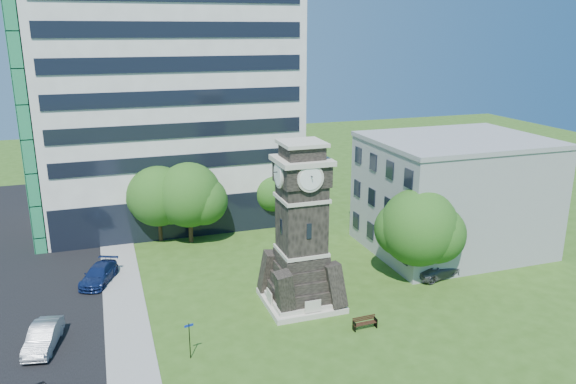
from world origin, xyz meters
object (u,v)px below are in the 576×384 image
object	(u,v)px
clock_tower	(301,236)
park_bench	(365,322)
street_sign	(189,337)
car_street_mid	(43,337)
car_east_lot	(439,267)
car_street_north	(99,274)

from	to	relation	value
clock_tower	park_bench	distance (m)	7.44
park_bench	street_sign	size ratio (longest dim) A/B	0.72
car_street_mid	car_east_lot	size ratio (longest dim) A/B	0.90
car_east_lot	car_street_north	bearing A→B (deg)	62.79
car_street_north	car_east_lot	distance (m)	27.71
car_street_mid	park_bench	xyz separation A→B (m)	(20.49, -4.47, -0.27)
clock_tower	park_bench	world-z (taller)	clock_tower
clock_tower	car_street_mid	distance (m)	18.26
car_street_mid	street_sign	xyz separation A→B (m)	(8.67, -4.24, 0.76)
car_street_mid	park_bench	size ratio (longest dim) A/B	2.63
car_street_north	park_bench	size ratio (longest dim) A/B	2.77
car_street_north	car_street_mid	bearing A→B (deg)	-88.91
car_street_mid	car_street_north	size ratio (longest dim) A/B	0.95
car_street_north	street_sign	bearing A→B (deg)	-46.41
clock_tower	car_street_north	xyz separation A→B (m)	(-14.18, 8.55, -4.59)
car_east_lot	park_bench	world-z (taller)	car_east_lot
clock_tower	street_sign	distance (m)	10.84
car_east_lot	street_sign	bearing A→B (deg)	93.47
park_bench	street_sign	xyz separation A→B (m)	(-11.82, 0.23, 1.03)
car_street_mid	street_sign	distance (m)	9.68
clock_tower	car_street_north	bearing A→B (deg)	148.90
car_street_north	street_sign	xyz separation A→B (m)	(5.17, -13.26, 0.81)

